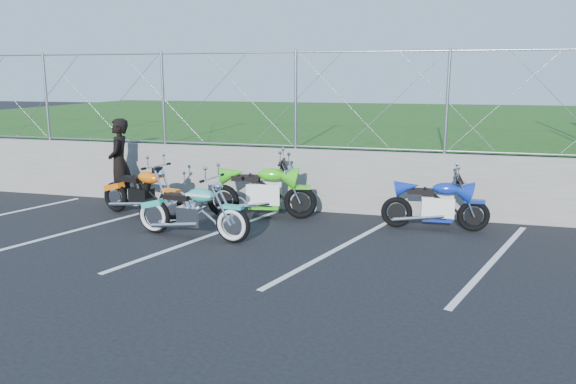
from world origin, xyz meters
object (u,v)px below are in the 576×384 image
(naked_orange, at_px, (143,194))
(sportbike_blue, at_px, (436,206))
(cruiser_turquoise, at_px, (194,213))
(sportbike_green, at_px, (263,193))
(person_standing, at_px, (119,163))

(naked_orange, relative_size, sportbike_blue, 1.08)
(cruiser_turquoise, distance_m, sportbike_green, 1.85)
(naked_orange, height_order, sportbike_green, sportbike_green)
(sportbike_green, distance_m, sportbike_blue, 3.35)
(sportbike_blue, bearing_deg, person_standing, 175.25)
(naked_orange, height_order, person_standing, person_standing)
(sportbike_blue, xyz_separation_m, person_standing, (-6.67, 0.23, 0.51))
(sportbike_green, bearing_deg, naked_orange, -175.94)
(cruiser_turquoise, bearing_deg, person_standing, 150.88)
(naked_orange, xyz_separation_m, sportbike_green, (2.34, 0.55, 0.04))
(cruiser_turquoise, relative_size, sportbike_blue, 1.14)
(sportbike_green, bearing_deg, sportbike_blue, -9.08)
(cruiser_turquoise, distance_m, naked_orange, 1.99)
(sportbike_blue, bearing_deg, cruiser_turquoise, -160.17)
(cruiser_turquoise, xyz_separation_m, sportbike_blue, (4.06, 1.70, -0.01))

